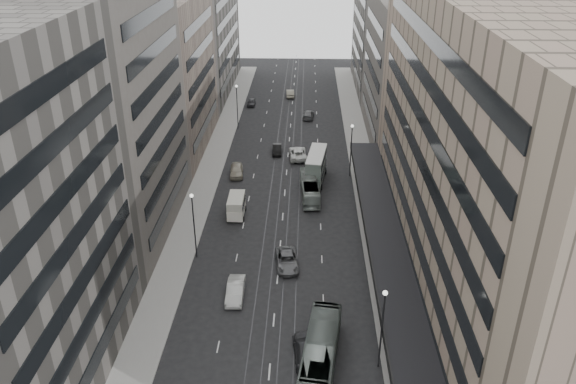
# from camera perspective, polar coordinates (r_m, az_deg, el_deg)

# --- Properties ---
(ground) EXTENTS (220.00, 220.00, 0.00)m
(ground) POSITION_cam_1_polar(r_m,az_deg,el_deg) (56.52, -1.51, -13.51)
(ground) COLOR black
(ground) RESTS_ON ground
(sidewalk_right) EXTENTS (4.00, 125.00, 0.15)m
(sidewalk_right) POSITION_cam_1_polar(r_m,az_deg,el_deg) (88.83, 7.65, 2.33)
(sidewalk_right) COLOR gray
(sidewalk_right) RESTS_ON ground
(sidewalk_left) EXTENTS (4.00, 125.00, 0.15)m
(sidewalk_left) POSITION_cam_1_polar(r_m,az_deg,el_deg) (89.61, -7.81, 2.55)
(sidewalk_left) COLOR gray
(sidewalk_left) RESTS_ON ground
(department_store) EXTENTS (19.20, 60.00, 30.00)m
(department_store) POSITION_cam_1_polar(r_m,az_deg,el_deg) (58.40, 20.34, 3.35)
(department_store) COLOR gray
(department_store) RESTS_ON ground
(building_right_mid) EXTENTS (15.00, 28.00, 24.00)m
(building_right_mid) POSITION_cam_1_polar(r_m,az_deg,el_deg) (99.84, 12.90, 11.94)
(building_right_mid) COLOR #4E4943
(building_right_mid) RESTS_ON ground
(building_right_far) EXTENTS (15.00, 32.00, 28.00)m
(building_right_far) POSITION_cam_1_polar(r_m,az_deg,el_deg) (128.34, 10.67, 16.29)
(building_right_far) COLOR slate
(building_right_far) RESTS_ON ground
(building_left_b) EXTENTS (15.00, 26.00, 34.00)m
(building_left_b) POSITION_cam_1_polar(r_m,az_deg,el_deg) (69.42, -18.97, 9.01)
(building_left_b) COLOR #4E4943
(building_left_b) RESTS_ON ground
(building_left_c) EXTENTS (15.00, 28.00, 25.00)m
(building_left_c) POSITION_cam_1_polar(r_m,az_deg,el_deg) (95.34, -13.23, 11.53)
(building_left_c) COLOR #78695D
(building_left_c) RESTS_ON ground
(building_left_d) EXTENTS (15.00, 38.00, 28.00)m
(building_left_d) POSITION_cam_1_polar(r_m,az_deg,el_deg) (126.41, -9.61, 16.22)
(building_left_d) COLOR slate
(building_left_d) RESTS_ON ground
(lamp_right_near) EXTENTS (0.44, 0.44, 8.32)m
(lamp_right_near) POSITION_cam_1_polar(r_m,az_deg,el_deg) (49.74, 9.59, -12.75)
(lamp_right_near) COLOR #262628
(lamp_right_near) RESTS_ON ground
(lamp_right_far) EXTENTS (0.44, 0.44, 8.32)m
(lamp_right_far) POSITION_cam_1_polar(r_m,az_deg,el_deg) (84.32, 6.45, 4.83)
(lamp_right_far) COLOR #262628
(lamp_right_far) RESTS_ON ground
(lamp_left_near) EXTENTS (0.44, 0.44, 8.32)m
(lamp_left_near) POSITION_cam_1_polar(r_m,az_deg,el_deg) (64.54, -9.58, -2.66)
(lamp_left_near) COLOR #262628
(lamp_left_near) RESTS_ON ground
(lamp_left_far) EXTENTS (0.44, 0.44, 8.32)m
(lamp_left_far) POSITION_cam_1_polar(r_m,az_deg,el_deg) (103.64, -5.20, 9.12)
(lamp_left_far) COLOR #262628
(lamp_left_far) RESTS_ON ground
(bus_near) EXTENTS (4.33, 12.00, 3.27)m
(bus_near) POSITION_cam_1_polar(r_m,az_deg,el_deg) (51.40, 3.29, -16.07)
(bus_near) COLOR slate
(bus_near) RESTS_ON ground
(bus_far) EXTENTS (2.96, 9.96, 2.74)m
(bus_far) POSITION_cam_1_polar(r_m,az_deg,el_deg) (79.20, 2.21, 0.43)
(bus_far) COLOR #929D96
(bus_far) RESTS_ON ground
(double_decker) EXTENTS (3.41, 8.46, 4.50)m
(double_decker) POSITION_cam_1_polar(r_m,az_deg,el_deg) (83.41, 2.88, 2.65)
(double_decker) COLOR slate
(double_decker) RESTS_ON ground
(panel_van) EXTENTS (2.28, 4.57, 2.87)m
(panel_van) POSITION_cam_1_polar(r_m,az_deg,el_deg) (74.31, -5.27, -1.38)
(panel_van) COLOR white
(panel_van) RESTS_ON ground
(sedan_1) EXTENTS (1.81, 4.98, 1.63)m
(sedan_1) POSITION_cam_1_polar(r_m,az_deg,el_deg) (59.98, -5.36, -9.91)
(sedan_1) COLOR silver
(sedan_1) RESTS_ON ground
(sedan_2) EXTENTS (3.09, 5.66, 1.50)m
(sedan_2) POSITION_cam_1_polar(r_m,az_deg,el_deg) (64.41, -0.10, -6.96)
(sedan_2) COLOR #5E5F61
(sedan_2) RESTS_ON ground
(sedan_3) EXTENTS (2.79, 5.82, 1.63)m
(sedan_3) POSITION_cam_1_polar(r_m,az_deg,el_deg) (52.90, 1.86, -15.73)
(sedan_3) COLOR #272729
(sedan_3) RESTS_ON ground
(sedan_4) EXTENTS (2.39, 5.01, 1.65)m
(sedan_4) POSITION_cam_1_polar(r_m,az_deg,el_deg) (86.14, -5.25, 2.21)
(sedan_4) COLOR #A59D89
(sedan_4) RESTS_ON ground
(sedan_5) EXTENTS (1.68, 4.29, 1.39)m
(sedan_5) POSITION_cam_1_polar(r_m,az_deg,el_deg) (93.84, -1.12, 4.37)
(sedan_5) COLOR black
(sedan_5) RESTS_ON ground
(sedan_6) EXTENTS (3.25, 6.14, 1.65)m
(sedan_6) POSITION_cam_1_polar(r_m,az_deg,el_deg) (91.94, 1.01, 3.96)
(sedan_6) COLOR silver
(sedan_6) RESTS_ON ground
(sedan_7) EXTENTS (2.40, 5.11, 1.44)m
(sedan_7) POSITION_cam_1_polar(r_m,az_deg,el_deg) (110.43, 2.07, 7.89)
(sedan_7) COLOR #5F5F62
(sedan_7) RESTS_ON ground
(sedan_8) EXTENTS (1.63, 3.98, 1.35)m
(sedan_8) POSITION_cam_1_polar(r_m,az_deg,el_deg) (117.96, -3.75, 9.08)
(sedan_8) COLOR #2B2A2D
(sedan_8) RESTS_ON ground
(sedan_9) EXTENTS (1.85, 4.67, 1.51)m
(sedan_9) POSITION_cam_1_polar(r_m,az_deg,el_deg) (123.67, 0.23, 10.02)
(sedan_9) COLOR gray
(sedan_9) RESTS_ON ground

